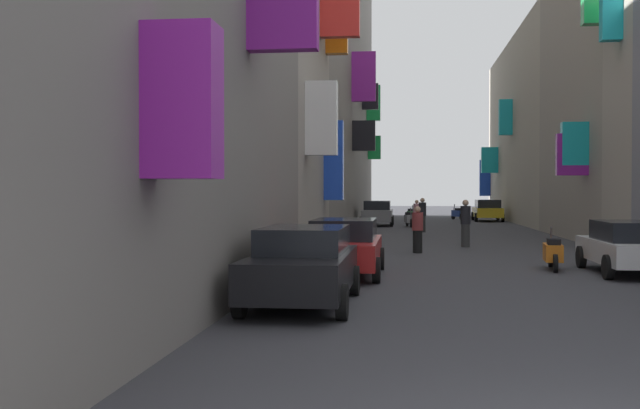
# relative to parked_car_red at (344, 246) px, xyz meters

# --- Properties ---
(ground_plane) EXTENTS (140.00, 140.00, 0.00)m
(ground_plane) POSITION_rel_parked_car_red_xyz_m (3.50, 16.57, -0.74)
(ground_plane) COLOR #38383D
(building_left_mid_a) EXTENTS (7.39, 8.47, 15.44)m
(building_left_mid_a) POSITION_rel_parked_car_red_xyz_m (-4.48, 6.60, 6.97)
(building_left_mid_a) COLOR gray
(building_left_mid_a) RESTS_ON ground
(building_left_mid_b) EXTENTS (7.33, 35.74, 20.25)m
(building_left_mid_b) POSITION_rel_parked_car_red_xyz_m (-4.50, 28.71, 9.38)
(building_left_mid_b) COLOR slate
(building_left_mid_b) RESTS_ON ground
(building_right_mid_c) EXTENTS (7.26, 24.50, 12.36)m
(building_right_mid_c) POSITION_rel_parked_car_red_xyz_m (11.49, 34.33, 5.44)
(building_right_mid_c) COLOR #BCB29E
(building_right_mid_c) RESTS_ON ground
(parked_car_red) EXTENTS (1.91, 4.39, 1.40)m
(parked_car_red) POSITION_rel_parked_car_red_xyz_m (0.00, 0.00, 0.00)
(parked_car_red) COLOR #B21E1E
(parked_car_red) RESTS_ON ground
(parked_car_yellow) EXTENTS (1.95, 4.19, 1.49)m
(parked_car_yellow) POSITION_rel_parked_car_red_xyz_m (7.12, 34.47, 0.04)
(parked_car_yellow) COLOR gold
(parked_car_yellow) RESTS_ON ground
(parked_car_black) EXTENTS (1.89, 4.47, 1.44)m
(parked_car_black) POSITION_rel_parked_car_red_xyz_m (-0.34, -4.98, 0.02)
(parked_car_black) COLOR black
(parked_car_black) RESTS_ON ground
(parked_car_white) EXTENTS (1.89, 4.21, 1.35)m
(parked_car_white) POSITION_rel_parked_car_red_xyz_m (7.16, 1.13, -0.02)
(parked_car_white) COLOR white
(parked_car_white) RESTS_ON ground
(parked_car_grey) EXTENTS (1.95, 4.08, 1.51)m
(parked_car_grey) POSITION_rel_parked_car_red_xyz_m (-0.22, 26.85, 0.04)
(parked_car_grey) COLOR slate
(parked_car_grey) RESTS_ON ground
(scooter_orange) EXTENTS (0.55, 1.95, 1.13)m
(scooter_orange) POSITION_rel_parked_car_red_xyz_m (5.43, 1.93, -0.28)
(scooter_orange) COLOR orange
(scooter_orange) RESTS_ON ground
(scooter_green) EXTENTS (0.64, 1.92, 1.13)m
(scooter_green) POSITION_rel_parked_car_red_xyz_m (1.86, 34.12, -0.28)
(scooter_green) COLOR #287F3D
(scooter_green) RESTS_ON ground
(scooter_blue) EXTENTS (0.81, 1.70, 1.13)m
(scooter_blue) POSITION_rel_parked_car_red_xyz_m (5.22, 36.92, -0.28)
(scooter_blue) COLOR #2D4CAD
(scooter_blue) RESTS_ON ground
(scooter_silver) EXTENTS (0.63, 1.82, 1.13)m
(scooter_silver) POSITION_rel_parked_car_red_xyz_m (1.69, 25.77, -0.28)
(scooter_silver) COLOR #ADADB2
(scooter_silver) RESTS_ON ground
(pedestrian_crossing) EXTENTS (0.52, 0.52, 1.58)m
(pedestrian_crossing) POSITION_rel_parked_car_red_xyz_m (1.92, 7.05, 0.04)
(pedestrian_crossing) COLOR black
(pedestrian_crossing) RESTS_ON ground
(pedestrian_near_left) EXTENTS (0.49, 0.49, 1.60)m
(pedestrian_near_left) POSITION_rel_parked_car_red_xyz_m (2.11, 24.22, 0.05)
(pedestrian_near_left) COLOR black
(pedestrian_near_left) RESTS_ON ground
(pedestrian_near_right) EXTENTS (0.42, 0.42, 1.78)m
(pedestrian_near_right) POSITION_rel_parked_car_red_xyz_m (3.74, 9.95, 0.15)
(pedestrian_near_right) COLOR #353535
(pedestrian_near_right) RESTS_ON ground
(pedestrian_mid_street) EXTENTS (0.40, 0.40, 1.75)m
(pedestrian_mid_street) POSITION_rel_parked_car_red_xyz_m (2.35, 19.96, 0.13)
(pedestrian_mid_street) COLOR #2D2D2D
(pedestrian_mid_street) RESTS_ON ground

